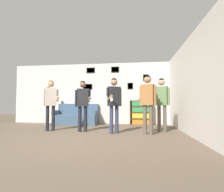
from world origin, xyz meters
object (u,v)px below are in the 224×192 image
(person_spectator_near_bookshelf, at_px, (148,98))
(person_spectator_far_right, at_px, (162,99))
(floor_lamp, at_px, (48,102))
(drinking_cup, at_px, (140,99))
(couch, at_px, (76,118))
(person_player_foreground_left, at_px, (51,100))
(person_player_foreground_center, at_px, (83,100))
(person_watcher_holding_cup, at_px, (114,99))
(bookshelf, at_px, (141,113))
(bottle_on_floor, at_px, (52,124))

(person_spectator_near_bookshelf, relative_size, person_spectator_far_right, 1.01)
(floor_lamp, distance_m, drinking_cup, 3.90)
(couch, xyz_separation_m, drinking_cup, (2.72, 0.20, 0.78))
(drinking_cup, bearing_deg, person_player_foreground_left, -145.01)
(person_player_foreground_left, xyz_separation_m, person_player_foreground_center, (1.10, -0.03, -0.03))
(person_spectator_near_bookshelf, distance_m, drinking_cup, 2.37)
(person_spectator_near_bookshelf, bearing_deg, person_watcher_holding_cup, 177.42)
(bookshelf, xyz_separation_m, floor_lamp, (-3.92, -0.50, 0.44))
(person_player_foreground_left, height_order, drinking_cup, person_player_foreground_left)
(person_watcher_holding_cup, relative_size, drinking_cup, 17.49)
(person_watcher_holding_cup, xyz_separation_m, drinking_cup, (0.82, 2.32, 0.06))
(person_spectator_far_right, bearing_deg, person_spectator_near_bookshelf, -133.31)
(person_player_foreground_left, xyz_separation_m, person_spectator_near_bookshelf, (3.12, -0.30, 0.04))
(person_spectator_far_right, relative_size, drinking_cup, 17.84)
(floor_lamp, height_order, person_spectator_far_right, floor_lamp)
(person_watcher_holding_cup, xyz_separation_m, person_spectator_near_bookshelf, (0.98, -0.04, 0.04))
(person_watcher_holding_cup, relative_size, person_spectator_far_right, 0.98)
(person_player_foreground_center, relative_size, person_watcher_holding_cup, 0.98)
(person_watcher_holding_cup, height_order, bottle_on_floor, person_watcher_holding_cup)
(couch, bearing_deg, drinking_cup, 4.14)
(floor_lamp, distance_m, person_spectator_near_bookshelf, 4.45)
(person_player_foreground_left, bearing_deg, floor_lamp, 120.23)
(person_spectator_far_right, distance_m, bottle_on_floor, 4.31)
(drinking_cup, bearing_deg, bottle_on_floor, -165.45)
(bookshelf, bearing_deg, drinking_cup, -179.75)
(bookshelf, xyz_separation_m, person_watcher_holding_cup, (-0.87, -2.32, 0.50))
(person_watcher_holding_cup, bearing_deg, bookshelf, 69.43)
(couch, distance_m, person_player_foreground_left, 2.02)
(drinking_cup, bearing_deg, person_spectator_near_bookshelf, -85.96)
(couch, distance_m, person_player_foreground_center, 2.20)
(couch, relative_size, bookshelf, 1.83)
(couch, relative_size, person_spectator_far_right, 1.11)
(person_player_foreground_left, relative_size, person_spectator_near_bookshelf, 0.97)
(person_player_foreground_center, distance_m, bottle_on_floor, 2.20)
(couch, distance_m, floor_lamp, 1.36)
(bottle_on_floor, distance_m, drinking_cup, 3.70)
(person_spectator_near_bookshelf, bearing_deg, drinking_cup, 94.04)
(bookshelf, xyz_separation_m, bottle_on_floor, (-3.51, -0.90, -0.42))
(person_player_foreground_left, height_order, person_watcher_holding_cup, person_player_foreground_left)
(drinking_cup, bearing_deg, person_player_foreground_center, -131.43)
(drinking_cup, bearing_deg, person_spectator_far_right, -71.35)
(couch, relative_size, person_spectator_near_bookshelf, 1.10)
(person_player_foreground_left, relative_size, bottle_on_floor, 7.35)
(person_player_foreground_left, distance_m, person_watcher_holding_cup, 2.15)
(person_player_foreground_center, bearing_deg, person_player_foreground_left, 178.38)
(bookshelf, relative_size, floor_lamp, 0.60)
(person_player_foreground_left, height_order, person_spectator_far_right, person_spectator_far_right)
(couch, height_order, drinking_cup, drinking_cup)
(couch, bearing_deg, person_watcher_holding_cup, -48.13)
(couch, bearing_deg, person_player_foreground_center, -65.44)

